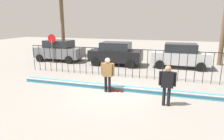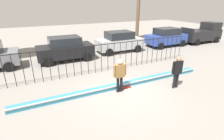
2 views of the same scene
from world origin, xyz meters
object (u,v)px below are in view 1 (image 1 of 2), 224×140
at_px(skateboard, 115,90).
at_px(camera_operator, 167,82).
at_px(parked_car_gray, 59,50).
at_px(stop_sign, 52,45).
at_px(parked_car_black, 116,53).
at_px(parked_car_silver, 180,55).
at_px(skateboarder, 108,72).

height_order(skateboard, camera_operator, camera_operator).
height_order(parked_car_gray, stop_sign, stop_sign).
height_order(camera_operator, parked_car_black, parked_car_black).
xyz_separation_m(parked_car_gray, parked_car_silver, (10.53, 0.32, 0.00)).
distance_m(skateboarder, stop_sign, 8.92).
height_order(parked_car_gray, parked_car_silver, same).
bearing_deg(skateboarder, skateboard, 1.00).
relative_size(skateboarder, skateboard, 2.25).
bearing_deg(skateboard, skateboarder, -151.17).
relative_size(skateboarder, parked_car_gray, 0.42).
xyz_separation_m(skateboarder, camera_operator, (2.97, -0.92, -0.00)).
distance_m(skateboard, parked_car_gray, 9.72).
xyz_separation_m(camera_operator, parked_car_gray, (-9.80, 7.59, -0.10)).
bearing_deg(parked_car_gray, skateboard, -43.05).
xyz_separation_m(parked_car_black, stop_sign, (-5.48, -0.84, 0.64)).
relative_size(skateboard, parked_car_gray, 0.19).
distance_m(skateboarder, skateboard, 1.10).
bearing_deg(stop_sign, camera_operator, -33.72).
bearing_deg(parked_car_gray, parked_car_silver, 0.71).
bearing_deg(skateboard, stop_sign, 143.48).
xyz_separation_m(skateboarder, stop_sign, (-6.88, 5.65, 0.54)).
xyz_separation_m(skateboard, stop_sign, (-7.23, 5.46, 1.56)).
height_order(skateboarder, skateboard, skateboarder).
xyz_separation_m(skateboarder, skateboard, (0.36, 0.19, -1.02)).
bearing_deg(camera_operator, parked_car_silver, -53.52).
height_order(skateboarder, camera_operator, skateboarder).
xyz_separation_m(skateboard, camera_operator, (2.61, -1.11, 1.01)).
relative_size(parked_car_black, stop_sign, 1.72).
bearing_deg(camera_operator, parked_car_gray, 4.01).
distance_m(camera_operator, stop_sign, 11.85).
xyz_separation_m(skateboarder, parked_car_silver, (3.70, 6.99, -0.11)).
distance_m(parked_car_gray, parked_car_silver, 10.54).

